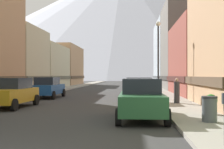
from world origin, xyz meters
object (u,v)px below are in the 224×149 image
object	(u,v)px
trash_bin_right	(209,109)
potted_plant_1	(211,103)
car_left_2	(48,87)
car_right_1	(138,90)
streetlamp_right	(158,48)
car_right_0	(141,99)
pedestrian_0	(177,92)
car_left_1	(12,93)

from	to	relation	value
trash_bin_right	potted_plant_1	bearing A→B (deg)	73.80
car_left_2	potted_plant_1	distance (m)	15.30
car_right_1	streetlamp_right	distance (m)	4.17
car_right_1	streetlamp_right	size ratio (longest dim) A/B	0.76
car_right_0	trash_bin_right	xyz separation A→B (m)	(2.55, -1.41, -0.26)
car_right_1	trash_bin_right	distance (m)	8.86
car_right_1	pedestrian_0	xyz separation A→B (m)	(2.45, -0.91, -0.02)
car_left_2	car_right_1	world-z (taller)	same
car_right_0	streetlamp_right	xyz separation A→B (m)	(1.55, 9.41, 3.09)
car_right_0	potted_plant_1	bearing A→B (deg)	14.54
trash_bin_right	streetlamp_right	xyz separation A→B (m)	(-1.00, 10.82, 3.34)
car_right_1	streetlamp_right	bearing A→B (deg)	56.47
car_left_1	car_right_1	distance (m)	8.13
car_left_1	car_left_2	world-z (taller)	same
car_right_1	trash_bin_right	world-z (taller)	car_right_1
car_right_1	streetlamp_right	xyz separation A→B (m)	(1.55, 2.34, 3.09)
trash_bin_right	pedestrian_0	distance (m)	7.58
car_left_1	trash_bin_right	xyz separation A→B (m)	(10.15, -5.59, -0.26)
car_left_1	pedestrian_0	world-z (taller)	car_left_1
car_right_1	trash_bin_right	bearing A→B (deg)	-73.28
car_left_2	streetlamp_right	world-z (taller)	streetlamp_right
potted_plant_1	pedestrian_0	bearing A→B (deg)	98.00
potted_plant_1	pedestrian_0	distance (m)	5.39
potted_plant_1	streetlamp_right	size ratio (longest dim) A/B	0.16
car_left_2	streetlamp_right	size ratio (longest dim) A/B	0.75
car_left_1	pedestrian_0	size ratio (longest dim) A/B	2.79
car_right_1	potted_plant_1	bearing A→B (deg)	-62.88
car_right_0	pedestrian_0	bearing A→B (deg)	68.32
pedestrian_0	streetlamp_right	size ratio (longest dim) A/B	0.27
streetlamp_right	car_left_2	bearing A→B (deg)	166.15
car_right_1	car_right_0	bearing A→B (deg)	-90.02
potted_plant_1	streetlamp_right	xyz separation A→B (m)	(-1.65, 8.58, 3.34)
potted_plant_1	pedestrian_0	world-z (taller)	pedestrian_0
car_left_1	streetlamp_right	size ratio (longest dim) A/B	0.76
trash_bin_right	car_left_2	bearing A→B (deg)	127.83
car_left_1	car_right_1	bearing A→B (deg)	20.85
car_right_0	streetlamp_right	size ratio (longest dim) A/B	0.75
car_right_1	potted_plant_1	distance (m)	7.02
car_right_0	potted_plant_1	size ratio (longest dim) A/B	4.82
car_right_1	pedestrian_0	world-z (taller)	car_right_1
car_left_2	potted_plant_1	size ratio (longest dim) A/B	4.84
trash_bin_right	car_right_0	bearing A→B (deg)	151.11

